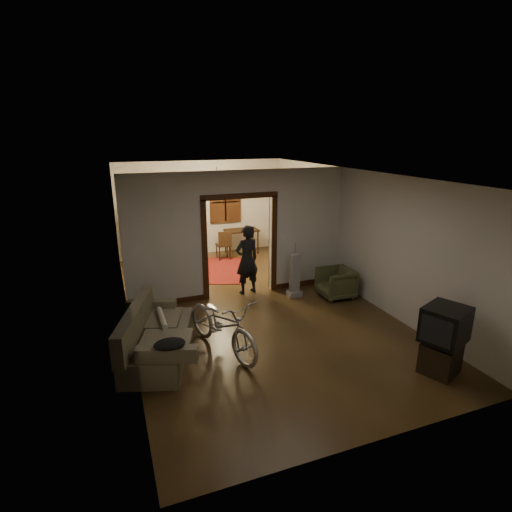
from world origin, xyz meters
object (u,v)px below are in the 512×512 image
sofa (159,331)px  person (247,260)px  bicycle (222,324)px  armchair (336,283)px  desk (242,242)px  locker (158,233)px

sofa → person: 3.10m
bicycle → person: bearing=43.0°
sofa → bicycle: bicycle is taller
armchair → sofa: bearing=-72.4°
bicycle → person: person is taller
bicycle → desk: size_ratio=1.89×
person → desk: (0.90, 3.06, -0.43)m
armchair → person: 2.06m
sofa → person: (2.27, 2.08, 0.35)m
desk → locker: bearing=-178.4°
sofa → locker: bearing=100.9°
sofa → bicycle: bearing=6.5°
sofa → armchair: 4.20m
sofa → armchair: (4.04, 1.14, -0.12)m
person → locker: bearing=-74.5°
sofa → desk: sofa is taller
armchair → desk: (-0.87, 4.01, 0.04)m
armchair → desk: size_ratio=0.73×
armchair → locker: locker is taller
sofa → desk: bearing=76.8°
person → desk: bearing=-118.4°
sofa → locker: size_ratio=1.15×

